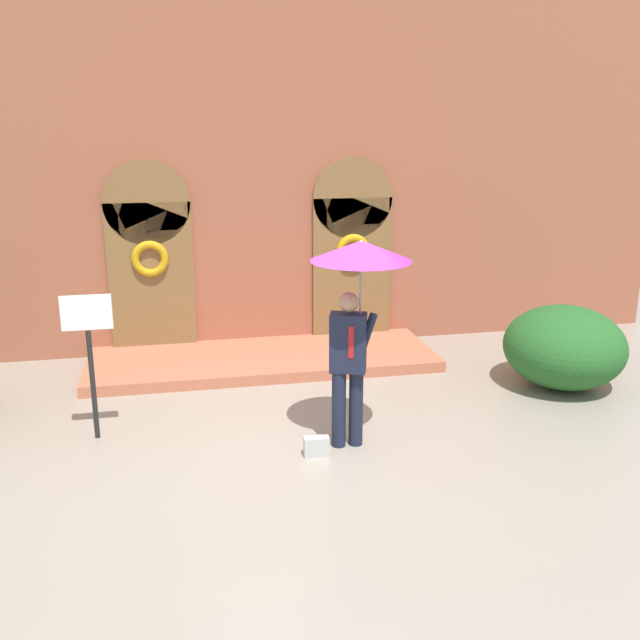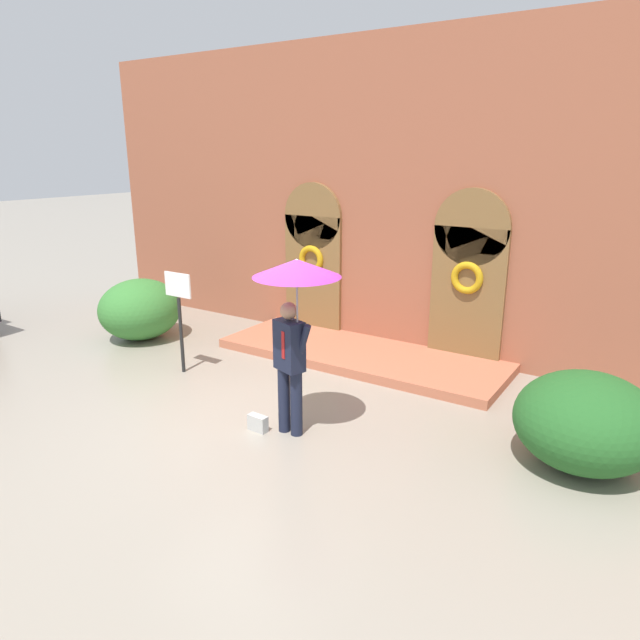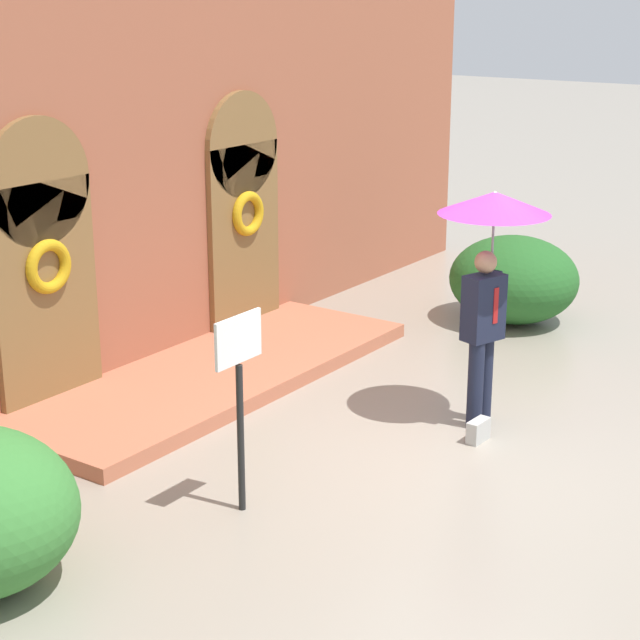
{
  "view_description": "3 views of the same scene",
  "coord_description": "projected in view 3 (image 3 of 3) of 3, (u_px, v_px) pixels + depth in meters",
  "views": [
    {
      "loc": [
        -1.23,
        -7.18,
        3.6
      ],
      "look_at": [
        0.62,
        1.75,
        1.03
      ],
      "focal_mm": 40.0,
      "sensor_mm": 36.0,
      "label": 1
    },
    {
      "loc": [
        4.68,
        -5.48,
        3.6
      ],
      "look_at": [
        0.29,
        1.26,
        1.23
      ],
      "focal_mm": 32.0,
      "sensor_mm": 36.0,
      "label": 2
    },
    {
      "loc": [
        -8.55,
        -4.36,
        4.24
      ],
      "look_at": [
        -0.07,
        1.58,
        1.0
      ],
      "focal_mm": 60.0,
      "sensor_mm": 36.0,
      "label": 3
    }
  ],
  "objects": [
    {
      "name": "person_with_umbrella",
      "position": [
        491.0,
        238.0,
        10.35
      ],
      "size": [
        1.1,
        1.1,
        2.36
      ],
      "color": "#191E33",
      "rests_on": "ground"
    },
    {
      "name": "sign_post",
      "position": [
        239.0,
        381.0,
        8.72
      ],
      "size": [
        0.56,
        0.06,
        1.72
      ],
      "color": "black",
      "rests_on": "ground"
    },
    {
      "name": "building_facade",
      "position": [
        133.0,
        134.0,
        11.81
      ],
      "size": [
        14.0,
        2.3,
        5.6
      ],
      "color": "#9E563D",
      "rests_on": "ground"
    },
    {
      "name": "handbag",
      "position": [
        478.0,
        431.0,
        10.39
      ],
      "size": [
        0.29,
        0.13,
        0.22
      ],
      "primitive_type": "cube",
      "rotation": [
        0.0,
        0.0,
        -0.05
      ],
      "color": "#B7B7B2",
      "rests_on": "ground"
    },
    {
      "name": "ground_plane",
      "position": [
        458.0,
        445.0,
        10.34
      ],
      "size": [
        80.0,
        80.0,
        0.0
      ],
      "primitive_type": "plane",
      "color": "gray"
    },
    {
      "name": "shrub_right",
      "position": [
        514.0,
        279.0,
        14.0
      ],
      "size": [
        1.65,
        1.7,
        1.14
      ],
      "primitive_type": "ellipsoid",
      "color": "#235B23",
      "rests_on": "ground"
    }
  ]
}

